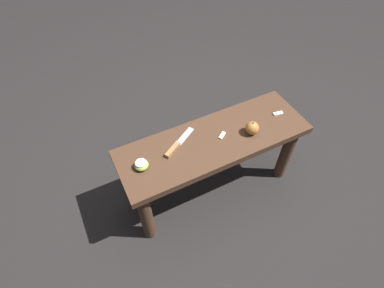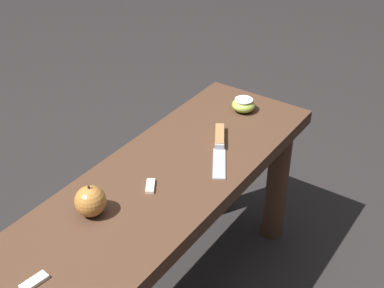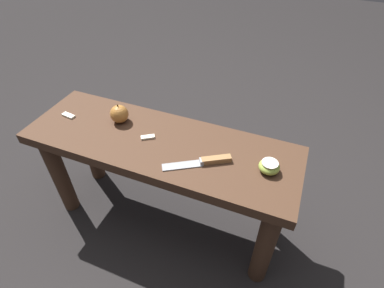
# 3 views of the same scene
# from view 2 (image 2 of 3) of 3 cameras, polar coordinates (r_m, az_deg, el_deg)

# --- Properties ---
(wooden_bench) EXTENTS (1.03, 0.34, 0.47)m
(wooden_bench) POSITION_cam_2_polar(r_m,az_deg,el_deg) (1.38, -3.09, -7.16)
(wooden_bench) COLOR #472D1E
(wooden_bench) RESTS_ON ground_plane
(knife) EXTENTS (0.21, 0.15, 0.02)m
(knife) POSITION_cam_2_polar(r_m,az_deg,el_deg) (1.42, 2.95, 0.10)
(knife) COLOR #9EA0A5
(knife) RESTS_ON wooden_bench
(apple_whole) EXTENTS (0.07, 0.07, 0.08)m
(apple_whole) POSITION_cam_2_polar(r_m,az_deg,el_deg) (1.20, -10.78, -6.00)
(apple_whole) COLOR #B27233
(apple_whole) RESTS_ON wooden_bench
(apple_cut) EXTENTS (0.07, 0.07, 0.04)m
(apple_cut) POSITION_cam_2_polar(r_m,az_deg,el_deg) (1.58, 5.52, 4.19)
(apple_cut) COLOR #9EB747
(apple_cut) RESTS_ON wooden_bench
(apple_slice_near_knife) EXTENTS (0.05, 0.04, 0.01)m
(apple_slice_near_knife) POSITION_cam_2_polar(r_m,az_deg,el_deg) (1.28, -4.55, -4.46)
(apple_slice_near_knife) COLOR white
(apple_slice_near_knife) RESTS_ON wooden_bench
(apple_slice_center) EXTENTS (0.06, 0.03, 0.01)m
(apple_slice_center) POSITION_cam_2_polar(r_m,az_deg,el_deg) (1.10, -16.41, -13.97)
(apple_slice_center) COLOR white
(apple_slice_center) RESTS_ON wooden_bench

